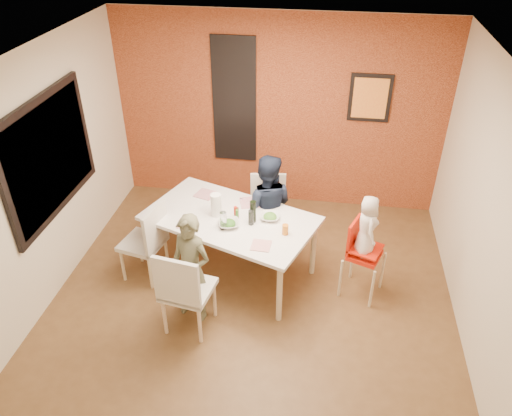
% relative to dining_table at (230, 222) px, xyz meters
% --- Properties ---
extents(ground, '(4.50, 4.50, 0.00)m').
position_rel_dining_table_xyz_m(ground, '(0.32, -0.46, -0.72)').
color(ground, brown).
rests_on(ground, ground).
extents(ceiling, '(4.50, 4.50, 0.02)m').
position_rel_dining_table_xyz_m(ceiling, '(0.32, -0.46, 1.98)').
color(ceiling, silver).
rests_on(ceiling, wall_back).
extents(wall_back, '(4.50, 0.02, 2.70)m').
position_rel_dining_table_xyz_m(wall_back, '(0.32, 1.79, 0.63)').
color(wall_back, beige).
rests_on(wall_back, ground).
extents(wall_front, '(4.50, 0.02, 2.70)m').
position_rel_dining_table_xyz_m(wall_front, '(0.32, -2.71, 0.63)').
color(wall_front, beige).
rests_on(wall_front, ground).
extents(wall_left, '(0.02, 4.50, 2.70)m').
position_rel_dining_table_xyz_m(wall_left, '(-1.93, -0.46, 0.63)').
color(wall_left, beige).
rests_on(wall_left, ground).
extents(wall_right, '(0.02, 4.50, 2.70)m').
position_rel_dining_table_xyz_m(wall_right, '(2.57, -0.46, 0.63)').
color(wall_right, beige).
rests_on(wall_right, ground).
extents(brick_accent_wall, '(4.50, 0.02, 2.70)m').
position_rel_dining_table_xyz_m(brick_accent_wall, '(0.32, 1.77, 0.63)').
color(brick_accent_wall, maroon).
rests_on(brick_accent_wall, ground).
extents(picture_window_frame, '(0.05, 1.70, 1.30)m').
position_rel_dining_table_xyz_m(picture_window_frame, '(-1.90, -0.26, 0.83)').
color(picture_window_frame, black).
rests_on(picture_window_frame, wall_left).
extents(picture_window_pane, '(0.02, 1.55, 1.15)m').
position_rel_dining_table_xyz_m(picture_window_pane, '(-1.88, -0.26, 0.83)').
color(picture_window_pane, black).
rests_on(picture_window_pane, wall_left).
extents(glassblock_strip, '(0.55, 0.03, 1.70)m').
position_rel_dining_table_xyz_m(glassblock_strip, '(-0.28, 1.76, 0.78)').
color(glassblock_strip, silver).
rests_on(glassblock_strip, wall_back).
extents(glassblock_surround, '(0.60, 0.03, 1.76)m').
position_rel_dining_table_xyz_m(glassblock_surround, '(-0.28, 1.75, 0.78)').
color(glassblock_surround, black).
rests_on(glassblock_surround, wall_back).
extents(art_print_frame, '(0.54, 0.03, 0.64)m').
position_rel_dining_table_xyz_m(art_print_frame, '(1.52, 1.75, 0.93)').
color(art_print_frame, black).
rests_on(art_print_frame, wall_back).
extents(art_print_canvas, '(0.44, 0.01, 0.54)m').
position_rel_dining_table_xyz_m(art_print_canvas, '(1.52, 1.74, 0.93)').
color(art_print_canvas, '#FCA338').
rests_on(art_print_canvas, wall_back).
extents(dining_table, '(2.16, 1.65, 0.80)m').
position_rel_dining_table_xyz_m(dining_table, '(0.00, 0.00, 0.00)').
color(dining_table, white).
rests_on(dining_table, ground).
extents(chair_near, '(0.55, 0.55, 1.04)m').
position_rel_dining_table_xyz_m(chair_near, '(-0.27, -1.03, -0.14)').
color(chair_near, beige).
rests_on(chair_near, ground).
extents(chair_far, '(0.50, 0.50, 0.96)m').
position_rel_dining_table_xyz_m(chair_far, '(0.35, 0.66, -0.19)').
color(chair_far, silver).
rests_on(chair_far, ground).
extents(chair_left, '(0.55, 0.55, 0.99)m').
position_rel_dining_table_xyz_m(chair_left, '(-0.92, -0.24, -0.17)').
color(chair_left, beige).
rests_on(chair_left, ground).
extents(high_chair, '(0.51, 0.51, 0.95)m').
position_rel_dining_table_xyz_m(high_chair, '(1.50, -0.12, -0.16)').
color(high_chair, red).
rests_on(high_chair, ground).
extents(child_near, '(0.54, 0.44, 1.27)m').
position_rel_dining_table_xyz_m(child_near, '(-0.26, -0.78, -0.09)').
color(child_near, '#54543C').
rests_on(child_near, ground).
extents(child_far, '(0.69, 0.55, 1.39)m').
position_rel_dining_table_xyz_m(child_far, '(0.36, 0.42, -0.03)').
color(child_far, '#151D31').
rests_on(child_far, ground).
extents(toddler, '(0.30, 0.40, 0.73)m').
position_rel_dining_table_xyz_m(toddler, '(1.52, -0.13, 0.20)').
color(toddler, silver).
rests_on(toddler, high_chair).
extents(plate_near_left, '(0.21, 0.21, 0.01)m').
position_rel_dining_table_xyz_m(plate_near_left, '(-0.45, -0.21, 0.08)').
color(plate_near_left, white).
rests_on(plate_near_left, dining_table).
extents(plate_far_mid, '(0.30, 0.30, 0.01)m').
position_rel_dining_table_xyz_m(plate_far_mid, '(0.18, 0.33, 0.08)').
color(plate_far_mid, white).
rests_on(plate_far_mid, dining_table).
extents(plate_near_right, '(0.21, 0.21, 0.01)m').
position_rel_dining_table_xyz_m(plate_near_right, '(0.43, -0.48, 0.08)').
color(plate_near_right, white).
rests_on(plate_near_right, dining_table).
extents(plate_far_left, '(0.28, 0.28, 0.01)m').
position_rel_dining_table_xyz_m(plate_far_left, '(-0.40, 0.43, 0.08)').
color(plate_far_left, silver).
rests_on(plate_far_left, dining_table).
extents(salad_bowl_a, '(0.30, 0.30, 0.06)m').
position_rel_dining_table_xyz_m(salad_bowl_a, '(0.02, -0.18, 0.10)').
color(salad_bowl_a, silver).
rests_on(salad_bowl_a, dining_table).
extents(salad_bowl_b, '(0.23, 0.23, 0.05)m').
position_rel_dining_table_xyz_m(salad_bowl_b, '(0.46, 0.03, 0.10)').
color(salad_bowl_b, white).
rests_on(salad_bowl_b, dining_table).
extents(wine_bottle, '(0.07, 0.07, 0.27)m').
position_rel_dining_table_xyz_m(wine_bottle, '(0.27, -0.05, 0.20)').
color(wine_bottle, black).
rests_on(wine_bottle, dining_table).
extents(wine_glass_a, '(0.07, 0.07, 0.21)m').
position_rel_dining_table_xyz_m(wine_glass_a, '(-0.02, -0.23, 0.18)').
color(wine_glass_a, white).
rests_on(wine_glass_a, dining_table).
extents(wine_glass_b, '(0.06, 0.06, 0.18)m').
position_rel_dining_table_xyz_m(wine_glass_b, '(0.26, -0.10, 0.16)').
color(wine_glass_b, white).
rests_on(wine_glass_b, dining_table).
extents(paper_towel_roll, '(0.12, 0.12, 0.27)m').
position_rel_dining_table_xyz_m(paper_towel_roll, '(-0.16, 0.02, 0.21)').
color(paper_towel_roll, white).
rests_on(paper_towel_roll, dining_table).
extents(condiment_red, '(0.04, 0.04, 0.14)m').
position_rel_dining_table_xyz_m(condiment_red, '(0.06, 0.00, 0.14)').
color(condiment_red, red).
rests_on(condiment_red, dining_table).
extents(condiment_green, '(0.03, 0.03, 0.13)m').
position_rel_dining_table_xyz_m(condiment_green, '(0.09, -0.04, 0.14)').
color(condiment_green, '#3E7B29').
rests_on(condiment_green, dining_table).
extents(condiment_brown, '(0.03, 0.03, 0.13)m').
position_rel_dining_table_xyz_m(condiment_brown, '(0.08, 0.01, 0.14)').
color(condiment_brown, brown).
rests_on(condiment_brown, dining_table).
extents(sippy_cup, '(0.07, 0.07, 0.12)m').
position_rel_dining_table_xyz_m(sippy_cup, '(0.66, -0.23, 0.13)').
color(sippy_cup, orange).
rests_on(sippy_cup, dining_table).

